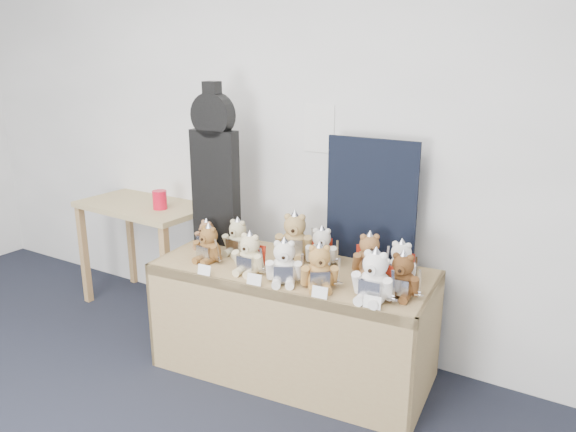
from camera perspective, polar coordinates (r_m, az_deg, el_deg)
The scene contains 22 objects.
room_shell at distance 3.55m, azimuth 3.16°, elevation 8.88°, with size 6.00×6.00×6.00m.
display_table at distance 3.29m, azimuth 0.01°, elevation -8.03°, with size 1.69×0.84×0.68m.
side_table at distance 4.31m, azimuth -14.39°, elevation -0.42°, with size 1.00×0.59×0.81m.
guitar_case at distance 3.60m, azimuth -7.44°, elevation 4.98°, with size 0.32×0.12×1.04m.
navy_board at distance 3.32m, azimuth 8.41°, elevation 1.48°, with size 0.56×0.02×0.74m, color black.
red_cup at distance 4.08m, azimuth -12.90°, elevation 1.61°, with size 0.10×0.10×0.13m, color red.
teddy_front_far_left at distance 3.39m, azimuth -8.08°, elevation -2.96°, with size 0.20×0.17×0.25m.
teddy_front_left at distance 3.19m, azimuth -3.90°, elevation -3.98°, with size 0.22×0.18×0.27m.
teddy_front_centre at distance 3.05m, azimuth -0.38°, elevation -4.87°, with size 0.23×0.22×0.28m.
teddy_front_right at distance 2.98m, azimuth 3.20°, elevation -5.37°, with size 0.23×0.22×0.28m.
teddy_front_far_right at distance 2.87m, azimuth 8.78°, elevation -6.26°, with size 0.25×0.20×0.30m.
teddy_front_end at distance 2.94m, azimuth 11.50°, elevation -6.10°, with size 0.22×0.18×0.27m.
teddy_back_left at distance 3.49m, azimuth -5.16°, elevation -2.29°, with size 0.21×0.16×0.25m.
teddy_back_centre_left at distance 3.41m, azimuth 0.68°, elevation -2.21°, with size 0.26×0.25×0.32m.
teddy_back_centre_right at distance 3.31m, azimuth 3.43°, elevation -3.29°, with size 0.21×0.20×0.26m.
teddy_back_right at distance 3.21m, azimuth 8.26°, elevation -3.99°, with size 0.22×0.22×0.27m.
teddy_back_end at distance 3.13m, azimuth 11.36°, elevation -4.76°, with size 0.21×0.18×0.26m.
teddy_back_far_left at distance 3.61m, azimuth -8.30°, elevation -2.00°, with size 0.17×0.16×0.21m.
entry_card_a at distance 3.20m, azimuth -8.51°, elevation -5.45°, with size 0.08×0.00×0.06m, color white.
entry_card_b at distance 3.05m, azimuth -3.46°, elevation -6.45°, with size 0.09×0.00×0.06m, color white.
entry_card_c at distance 2.89m, azimuth 3.24°, elevation -7.75°, with size 0.09×0.00×0.06m, color white.
entry_card_d at distance 2.81m, azimuth 8.54°, elevation -8.66°, with size 0.09×0.00×0.06m, color white.
Camera 1 is at (2.01, -0.61, 1.90)m, focal length 35.00 mm.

